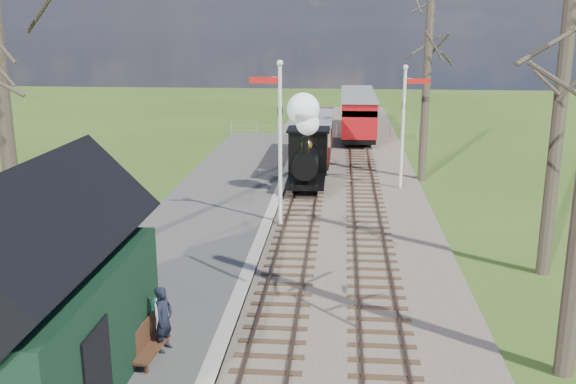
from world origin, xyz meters
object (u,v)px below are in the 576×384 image
Objects in this scene: locomotive at (307,147)px; red_carriage_a at (358,118)px; semaphore_far at (405,118)px; sign_board at (155,315)px; station_shed at (37,299)px; red_carriage_b at (357,107)px; semaphore_near at (278,132)px; person at (164,319)px; coach at (313,137)px; bench at (146,343)px.

red_carriage_a is (2.61, 12.65, -0.44)m from locomotive.
semaphore_far reaches higher than sign_board.
red_carriage_b is (6.90, 35.51, -0.64)m from station_shed.
sign_board is (-2.06, -9.26, -2.94)m from semaphore_near.
red_carriage_b reaches higher than person.
red_carriage_a and red_carriage_b have the same top height.
semaphore_near reaches higher than sign_board.
person is (-2.38, -15.39, -1.09)m from locomotive.
coach is at bearing -102.14° from red_carriage_b.
sign_board is 0.93m from person.
person is (-6.77, -16.04, -2.38)m from semaphore_far.
semaphore_far is 0.80× the size of coach.
locomotive is at bearing -98.19° from red_carriage_b.
station_shed is 2.79m from bench.
sign_board is at bearing -100.92° from locomotive.
sign_board is (1.47, 2.74, -1.58)m from station_shed.
red_carriage_b is at bearing 81.81° from locomotive.
locomotive is 0.80× the size of red_carriage_b.
red_carriage_b is (3.37, 23.51, -2.00)m from semaphore_near.
person reaches higher than bench.
coach is 7.34× the size of sign_board.
locomotive reaches higher than bench.
red_carriage_a is at bearing 5.13° from person.
red_carriage_a is at bearing 79.40° from semaphore_near.
station_shed is 3.03m from person.
red_carriage_b is (2.60, 12.08, 0.11)m from coach.
red_carriage_b reaches higher than bench.
semaphore_far is 7.20m from coach.
red_carriage_b is 3.64× the size of person.
red_carriage_a is 27.82m from sign_board.
coach reaches higher than bench.
red_carriage_a is 5.50m from red_carriage_b.
sign_board is (-2.82, -14.62, -1.37)m from locomotive.
sign_board is at bearing -102.55° from semaphore_near.
station_shed is 1.41× the size of locomotive.
red_carriage_b is (0.00, 5.50, 0.00)m from red_carriage_a.
locomotive is 18.34m from red_carriage_b.
person is at bearing -98.81° from locomotive.
semaphore_near is 1.09× the size of semaphore_far.
station_shed is 1.12× the size of red_carriage_b.
station_shed is 4.09× the size of person.
red_carriage_b is 34.38m from bench.
semaphore_near reaches higher than red_carriage_a.
semaphore_near reaches higher than bench.
coach is 21.60m from person.
sign_board is 0.67× the size of bench.
locomotive is 2.90× the size of person.
locomotive is at bearing 76.13° from station_shed.
station_shed is 1.12× the size of red_carriage_a.
semaphore_far is at bearing -51.10° from coach.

